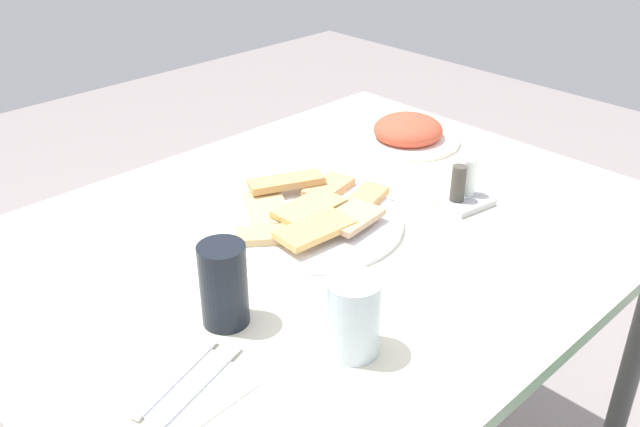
# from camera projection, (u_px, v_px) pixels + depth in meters

# --- Properties ---
(dining_table) EXTENTS (1.15, 0.88, 0.75)m
(dining_table) POSITION_uv_depth(u_px,v_px,m) (325.00, 270.00, 1.23)
(dining_table) COLOR silver
(dining_table) RESTS_ON ground_plane
(pide_platter) EXTENTS (0.32, 0.32, 0.04)m
(pide_platter) POSITION_uv_depth(u_px,v_px,m) (311.00, 217.00, 1.21)
(pide_platter) COLOR white
(pide_platter) RESTS_ON dining_table
(salad_plate_greens) EXTENTS (0.23, 0.23, 0.06)m
(salad_plate_greens) POSITION_uv_depth(u_px,v_px,m) (408.00, 132.00, 1.53)
(salad_plate_greens) COLOR white
(salad_plate_greens) RESTS_ON dining_table
(soda_can) EXTENTS (0.09, 0.09, 0.12)m
(soda_can) POSITION_uv_depth(u_px,v_px,m) (224.00, 285.00, 0.95)
(soda_can) COLOR black
(soda_can) RESTS_ON dining_table
(drinking_glass) EXTENTS (0.07, 0.07, 0.11)m
(drinking_glass) POSITION_uv_depth(u_px,v_px,m) (353.00, 316.00, 0.90)
(drinking_glass) COLOR silver
(drinking_glass) RESTS_ON dining_table
(paper_napkin) EXTENTS (0.14, 0.14, 0.00)m
(paper_napkin) POSITION_uv_depth(u_px,v_px,m) (185.00, 386.00, 0.86)
(paper_napkin) COLOR white
(paper_napkin) RESTS_ON dining_table
(fork) EXTENTS (0.16, 0.06, 0.00)m
(fork) POSITION_uv_depth(u_px,v_px,m) (176.00, 376.00, 0.87)
(fork) COLOR silver
(fork) RESTS_ON paper_napkin
(spoon) EXTENTS (0.19, 0.07, 0.00)m
(spoon) POSITION_uv_depth(u_px,v_px,m) (193.00, 391.00, 0.85)
(spoon) COLOR silver
(spoon) RESTS_ON paper_napkin
(condiment_caddy) EXTENTS (0.10, 0.10, 0.08)m
(condiment_caddy) POSITION_uv_depth(u_px,v_px,m) (462.00, 190.00, 1.27)
(condiment_caddy) COLOR #B2B2B7
(condiment_caddy) RESTS_ON dining_table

